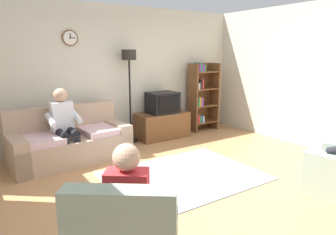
% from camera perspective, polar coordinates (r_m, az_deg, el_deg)
% --- Properties ---
extents(ground_plane, '(12.00, 12.00, 0.00)m').
position_cam_1_polar(ground_plane, '(4.40, 5.76, -12.16)').
color(ground_plane, '#B27F51').
extents(back_wall_assembly, '(6.20, 0.17, 2.70)m').
position_cam_1_polar(back_wall_assembly, '(6.31, -9.48, 7.91)').
color(back_wall_assembly, beige).
rests_on(back_wall_assembly, ground_plane).
extents(right_wall, '(0.12, 5.80, 2.70)m').
position_cam_1_polar(right_wall, '(6.24, 27.07, 6.69)').
color(right_wall, beige).
rests_on(right_wall, ground_plane).
extents(couch, '(1.96, 1.02, 0.90)m').
position_cam_1_polar(couch, '(5.40, -17.85, -4.47)').
color(couch, tan).
rests_on(couch, ground_plane).
extents(tv_stand, '(1.10, 0.56, 0.54)m').
position_cam_1_polar(tv_stand, '(6.50, -1.12, -1.45)').
color(tv_stand, brown).
rests_on(tv_stand, ground_plane).
extents(tv, '(0.60, 0.49, 0.44)m').
position_cam_1_polar(tv, '(6.38, -1.02, 2.80)').
color(tv, black).
rests_on(tv, tv_stand).
extents(bookshelf, '(0.68, 0.36, 1.57)m').
position_cam_1_polar(bookshelf, '(7.10, 6.23, 4.02)').
color(bookshelf, brown).
rests_on(bookshelf, ground_plane).
extents(floor_lamp, '(0.28, 0.28, 1.85)m').
position_cam_1_polar(floor_lamp, '(6.07, -7.26, 8.75)').
color(floor_lamp, black).
rests_on(floor_lamp, ground_plane).
extents(area_rug, '(2.20, 1.70, 0.01)m').
position_cam_1_polar(area_rug, '(4.61, 2.94, -10.85)').
color(area_rug, slate).
rests_on(area_rug, ground_plane).
extents(person_on_couch, '(0.53, 0.56, 1.24)m').
position_cam_1_polar(person_on_couch, '(5.18, -18.84, -0.83)').
color(person_on_couch, silver).
rests_on(person_on_couch, ground_plane).
extents(person_in_left_armchair, '(0.62, 0.64, 1.12)m').
position_cam_1_polar(person_in_left_armchair, '(2.65, -7.22, -15.04)').
color(person_in_left_armchair, red).
rests_on(person_in_left_armchair, ground_plane).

